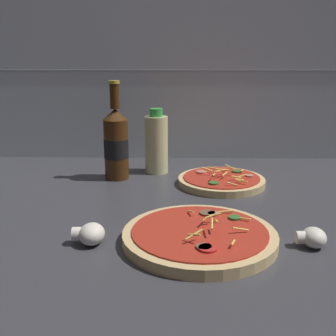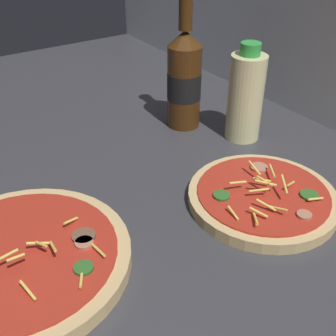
% 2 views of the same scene
% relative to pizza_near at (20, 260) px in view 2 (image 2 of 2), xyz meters
% --- Properties ---
extents(counter_slab, '(1.60, 0.90, 0.03)m').
position_rel_pizza_near_xyz_m(counter_slab, '(-0.04, 0.18, -0.02)').
color(counter_slab, '#38383D').
rests_on(counter_slab, ground).
extents(pizza_near, '(0.28, 0.28, 0.05)m').
position_rel_pizza_near_xyz_m(pizza_near, '(0.00, 0.00, 0.00)').
color(pizza_near, tan).
rests_on(pizza_near, counter_slab).
extents(pizza_far, '(0.22, 0.22, 0.05)m').
position_rel_pizza_near_xyz_m(pizza_far, '(0.08, 0.34, -0.00)').
color(pizza_far, tan).
rests_on(pizza_far, counter_slab).
extents(beer_bottle, '(0.07, 0.07, 0.26)m').
position_rel_pizza_near_xyz_m(beer_bottle, '(-0.20, 0.40, 0.09)').
color(beer_bottle, '#47280F').
rests_on(beer_bottle, counter_slab).
extents(oil_bottle, '(0.06, 0.06, 0.18)m').
position_rel_pizza_near_xyz_m(oil_bottle, '(-0.10, 0.46, 0.07)').
color(oil_bottle, beige).
rests_on(oil_bottle, counter_slab).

